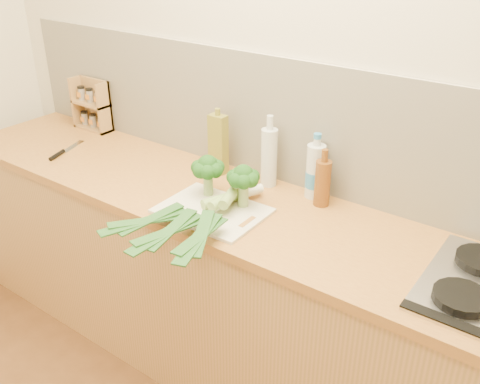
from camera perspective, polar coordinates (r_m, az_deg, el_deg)
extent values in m
plane|color=beige|center=(2.23, 5.34, 10.56)|extent=(3.50, 0.00, 3.50)
cube|color=silver|center=(2.26, 5.06, 7.34)|extent=(3.20, 0.02, 0.54)
cube|color=tan|center=(2.41, 0.67, -11.41)|extent=(3.20, 0.60, 0.86)
cube|color=#B57F35|center=(2.16, 0.73, -2.04)|extent=(3.20, 0.62, 0.04)
cylinder|color=black|center=(1.76, 22.52, -10.36)|extent=(0.17, 0.17, 0.03)
cube|color=white|center=(2.11, -2.97, -2.01)|extent=(0.41, 0.30, 0.01)
cylinder|color=#87A560|center=(2.20, -3.40, 0.69)|extent=(0.04, 0.04, 0.08)
sphere|color=black|center=(2.16, -3.47, 2.89)|extent=(0.08, 0.08, 0.08)
sphere|color=black|center=(2.14, -2.66, 2.30)|extent=(0.06, 0.06, 0.06)
sphere|color=black|center=(2.17, -2.47, 2.67)|extent=(0.06, 0.06, 0.06)
sphere|color=black|center=(2.20, -3.02, 2.94)|extent=(0.06, 0.06, 0.06)
sphere|color=black|center=(2.20, -3.89, 2.92)|extent=(0.06, 0.06, 0.06)
sphere|color=black|center=(2.17, -4.45, 2.63)|extent=(0.06, 0.06, 0.06)
sphere|color=black|center=(2.14, -4.27, 2.27)|extent=(0.06, 0.06, 0.06)
sphere|color=black|center=(2.13, -3.47, 2.12)|extent=(0.06, 0.06, 0.06)
cylinder|color=#87A560|center=(2.11, 0.34, -0.41)|extent=(0.04, 0.04, 0.09)
sphere|color=black|center=(2.07, 0.35, 1.87)|extent=(0.08, 0.08, 0.08)
sphere|color=black|center=(2.06, 1.18, 1.27)|extent=(0.06, 0.06, 0.06)
sphere|color=black|center=(2.08, 1.32, 1.65)|extent=(0.06, 0.06, 0.06)
sphere|color=black|center=(2.10, 0.74, 1.94)|extent=(0.06, 0.06, 0.06)
sphere|color=black|center=(2.10, -0.13, 1.92)|extent=(0.06, 0.06, 0.06)
sphere|color=black|center=(2.08, -0.65, 1.61)|extent=(0.06, 0.06, 0.06)
sphere|color=black|center=(2.05, -0.42, 1.24)|extent=(0.06, 0.06, 0.06)
sphere|color=black|center=(2.04, 0.40, 1.08)|extent=(0.06, 0.06, 0.06)
cylinder|color=white|center=(2.19, 0.92, 0.03)|extent=(0.08, 0.13, 0.04)
cylinder|color=#84A753|center=(2.13, -2.15, -0.86)|extent=(0.10, 0.16, 0.04)
cube|color=#1B4D1D|center=(2.01, -9.73, -3.02)|extent=(0.20, 0.28, 0.02)
cube|color=#1B4D1D|center=(2.00, -10.26, -3.11)|extent=(0.17, 0.33, 0.01)
cube|color=#1B4D1D|center=(2.01, -9.48, -2.84)|extent=(0.10, 0.28, 0.02)
cylinder|color=white|center=(2.17, 0.30, 0.32)|extent=(0.04, 0.12, 0.04)
cylinder|color=#84A753|center=(2.08, -1.81, -0.89)|extent=(0.05, 0.14, 0.04)
cube|color=#1B4D1D|center=(1.90, -7.51, -4.17)|extent=(0.11, 0.30, 0.02)
cube|color=#1B4D1D|center=(1.89, -7.95, -4.36)|extent=(0.06, 0.34, 0.01)
cube|color=#1B4D1D|center=(1.90, -7.31, -3.95)|extent=(0.09, 0.28, 0.02)
cylinder|color=white|center=(2.17, -0.09, 0.92)|extent=(0.07, 0.12, 0.04)
cylinder|color=#84A753|center=(2.07, -1.17, -0.54)|extent=(0.08, 0.15, 0.04)
cube|color=#1B4D1D|center=(1.83, -4.20, -4.62)|extent=(0.08, 0.30, 0.02)
cube|color=#1B4D1D|center=(1.81, -4.44, -4.89)|extent=(0.15, 0.34, 0.01)
cube|color=#1B4D1D|center=(1.84, -4.09, -4.36)|extent=(0.18, 0.27, 0.02)
cube|color=silver|center=(2.84, -17.37, 4.66)|extent=(0.08, 0.16, 0.00)
cylinder|color=black|center=(2.74, -18.94, 3.75)|extent=(0.05, 0.11, 0.02)
cube|color=#B0884B|center=(3.04, -15.06, 9.14)|extent=(0.23, 0.01, 0.27)
cube|color=#B0884B|center=(3.06, -15.29, 6.63)|extent=(0.23, 0.09, 0.01)
cube|color=#B0884B|center=(3.01, -15.61, 9.11)|extent=(0.23, 0.09, 0.01)
cube|color=#B0884B|center=(3.10, -16.89, 9.25)|extent=(0.01, 0.09, 0.27)
cube|color=#B0884B|center=(2.94, -14.23, 8.62)|extent=(0.01, 0.09, 0.27)
cylinder|color=gray|center=(3.10, -16.20, 7.54)|extent=(0.04, 0.04, 0.06)
cylinder|color=gray|center=(3.04, -15.38, 7.31)|extent=(0.04, 0.04, 0.06)
cylinder|color=gray|center=(2.99, -14.53, 7.08)|extent=(0.04, 0.04, 0.06)
cylinder|color=gray|center=(3.05, -16.54, 10.00)|extent=(0.04, 0.04, 0.06)
cylinder|color=gray|center=(3.00, -15.71, 9.82)|extent=(0.04, 0.04, 0.06)
cylinder|color=gray|center=(2.95, -14.85, 9.63)|extent=(0.04, 0.04, 0.06)
cube|color=olive|center=(2.39, -2.33, 5.11)|extent=(0.08, 0.05, 0.27)
cylinder|color=olive|center=(2.34, -2.40, 8.54)|extent=(0.02, 0.02, 0.03)
cylinder|color=silver|center=(2.27, 3.11, 3.68)|extent=(0.07, 0.07, 0.25)
cylinder|color=silver|center=(2.22, 3.22, 7.40)|extent=(0.03, 0.03, 0.06)
cylinder|color=brown|center=(2.15, 8.79, 0.92)|extent=(0.06, 0.06, 0.19)
cylinder|color=brown|center=(2.10, 9.02, 3.86)|extent=(0.03, 0.03, 0.05)
cylinder|color=silver|center=(2.20, 8.01, 2.20)|extent=(0.08, 0.08, 0.23)
cylinder|color=silver|center=(2.15, 8.23, 5.31)|extent=(0.03, 0.03, 0.03)
cylinder|color=#3484C4|center=(2.21, 7.95, 1.40)|extent=(0.08, 0.08, 0.07)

